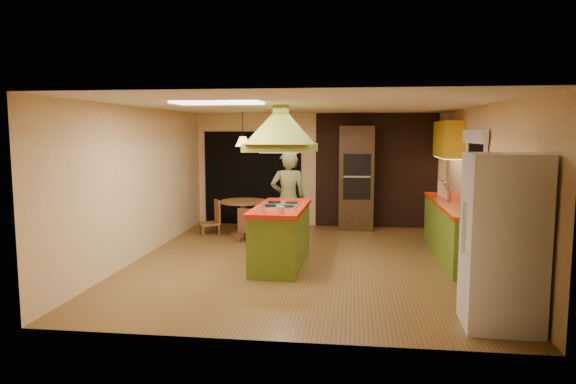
# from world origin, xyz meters

# --- Properties ---
(ground) EXTENTS (6.50, 6.50, 0.00)m
(ground) POSITION_xyz_m (0.00, 0.00, 0.00)
(ground) COLOR brown
(ground) RESTS_ON ground
(room_walls) EXTENTS (5.50, 6.50, 6.50)m
(room_walls) POSITION_xyz_m (0.00, 0.00, 1.25)
(room_walls) COLOR beige
(room_walls) RESTS_ON ground
(ceiling_plane) EXTENTS (6.50, 6.50, 0.00)m
(ceiling_plane) POSITION_xyz_m (0.00, 0.00, 2.50)
(ceiling_plane) COLOR silver
(ceiling_plane) RESTS_ON room_walls
(brick_panel) EXTENTS (2.64, 0.03, 2.50)m
(brick_panel) POSITION_xyz_m (1.25, 3.23, 1.25)
(brick_panel) COLOR #381E14
(brick_panel) RESTS_ON ground
(nook_opening) EXTENTS (2.20, 0.03, 2.10)m
(nook_opening) POSITION_xyz_m (-1.50, 3.23, 1.05)
(nook_opening) COLOR black
(nook_opening) RESTS_ON ground
(right_counter) EXTENTS (0.62, 3.05, 0.92)m
(right_counter) POSITION_xyz_m (2.45, 0.60, 0.46)
(right_counter) COLOR olive
(right_counter) RESTS_ON ground
(upper_cabinets) EXTENTS (0.34, 1.40, 0.70)m
(upper_cabinets) POSITION_xyz_m (2.57, 2.20, 1.95)
(upper_cabinets) COLOR yellow
(upper_cabinets) RESTS_ON room_walls
(window_right) EXTENTS (0.12, 1.35, 1.06)m
(window_right) POSITION_xyz_m (2.70, 0.40, 1.77)
(window_right) COLOR black
(window_right) RESTS_ON room_walls
(fluor_panel) EXTENTS (1.20, 0.60, 0.03)m
(fluor_panel) POSITION_xyz_m (-1.10, -1.20, 2.48)
(fluor_panel) COLOR white
(fluor_panel) RESTS_ON ceiling_plane
(kitchen_island) EXTENTS (0.81, 1.91, 0.96)m
(kitchen_island) POSITION_xyz_m (-0.36, -0.28, 0.48)
(kitchen_island) COLOR olive
(kitchen_island) RESTS_ON ground
(range_hood) EXTENTS (1.10, 0.81, 0.80)m
(range_hood) POSITION_xyz_m (-0.36, -0.28, 2.25)
(range_hood) COLOR #656E1B
(range_hood) RESTS_ON ceiling_plane
(man) EXTENTS (0.72, 0.56, 1.75)m
(man) POSITION_xyz_m (-0.41, 1.02, 0.88)
(man) COLOR #535A2F
(man) RESTS_ON ground
(refrigerator) EXTENTS (0.79, 0.75, 1.87)m
(refrigerator) POSITION_xyz_m (2.34, -2.55, 0.93)
(refrigerator) COLOR white
(refrigerator) RESTS_ON ground
(wall_oven) EXTENTS (0.75, 0.62, 2.22)m
(wall_oven) POSITION_xyz_m (0.84, 2.95, 1.11)
(wall_oven) COLOR #492F17
(wall_oven) RESTS_ON ground
(dining_table) EXTENTS (0.93, 0.93, 0.70)m
(dining_table) POSITION_xyz_m (-1.46, 2.04, 0.49)
(dining_table) COLOR brown
(dining_table) RESTS_ON ground
(chair_left) EXTENTS (0.53, 0.53, 0.71)m
(chair_left) POSITION_xyz_m (-2.16, 1.94, 0.35)
(chair_left) COLOR brown
(chair_left) RESTS_ON ground
(chair_near) EXTENTS (0.41, 0.41, 0.66)m
(chair_near) POSITION_xyz_m (-1.21, 1.39, 0.33)
(chair_near) COLOR brown
(chair_near) RESTS_ON ground
(pendant_lamp) EXTENTS (0.31, 0.31, 0.20)m
(pendant_lamp) POSITION_xyz_m (-1.46, 2.04, 1.90)
(pendant_lamp) COLOR #FF9E3F
(pendant_lamp) RESTS_ON ceiling_plane
(canister_large) EXTENTS (0.22, 0.22, 0.24)m
(canister_large) POSITION_xyz_m (2.40, 1.62, 1.04)
(canister_large) COLOR beige
(canister_large) RESTS_ON right_counter
(canister_medium) EXTENTS (0.16, 0.16, 0.19)m
(canister_medium) POSITION_xyz_m (2.40, 1.33, 1.01)
(canister_medium) COLOR beige
(canister_medium) RESTS_ON right_counter
(canister_small) EXTENTS (0.15, 0.15, 0.15)m
(canister_small) POSITION_xyz_m (2.40, 1.06, 1.00)
(canister_small) COLOR beige
(canister_small) RESTS_ON right_counter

